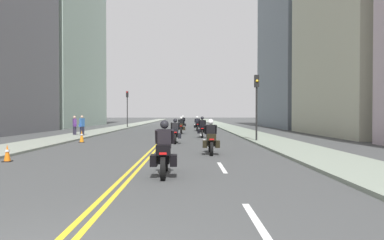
{
  "coord_description": "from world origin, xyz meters",
  "views": [
    {
      "loc": [
        1.76,
        -3.73,
        1.83
      ],
      "look_at": [
        2.14,
        28.09,
        1.29
      ],
      "focal_mm": 32.13,
      "sensor_mm": 36.0,
      "label": 1
    }
  ],
  "objects": [
    {
      "name": "centreline_yellow_inner",
      "position": [
        -0.12,
        48.0,
        0.0
      ],
      "size": [
        0.12,
        132.0,
        0.01
      ],
      "primitive_type": "cube",
      "color": "yellow",
      "rests_on": "ground"
    },
    {
      "name": "traffic_light_far",
      "position": [
        -6.25,
        41.7,
        3.36
      ],
      "size": [
        0.28,
        0.38,
        4.86
      ],
      "color": "black",
      "rests_on": "ground"
    },
    {
      "name": "sidewalk_right",
      "position": [
        7.35,
        48.0,
        0.06
      ],
      "size": [
        2.99,
        144.0,
        0.12
      ],
      "primitive_type": "cube",
      "color": "gray",
      "rests_on": "ground"
    },
    {
      "name": "traffic_cone_1",
      "position": [
        -5.11,
        18.5,
        0.4
      ],
      "size": [
        0.34,
        0.34,
        0.81
      ],
      "color": "black",
      "rests_on": "ground"
    },
    {
      "name": "motorcycle_5",
      "position": [
        2.78,
        33.66,
        0.66
      ],
      "size": [
        0.77,
        2.14,
        1.61
      ],
      "rotation": [
        0.0,
        0.0,
        0.02
      ],
      "color": "black",
      "rests_on": "ground"
    },
    {
      "name": "lane_dashes_white",
      "position": [
        2.93,
        29.0,
        0.0
      ],
      "size": [
        0.14,
        56.4,
        0.01
      ],
      "color": "silver",
      "rests_on": "ground"
    },
    {
      "name": "motorcycle_2",
      "position": [
        0.96,
        17.82,
        0.64
      ],
      "size": [
        0.77,
        2.09,
        1.56
      ],
      "rotation": [
        0.0,
        0.0,
        0.02
      ],
      "color": "black",
      "rests_on": "ground"
    },
    {
      "name": "motorcycle_4",
      "position": [
        1.14,
        28.13,
        0.65
      ],
      "size": [
        0.76,
        2.26,
        1.6
      ],
      "rotation": [
        0.0,
        0.0,
        -0.01
      ],
      "color": "black",
      "rests_on": "ground"
    },
    {
      "name": "pedestrian_0",
      "position": [
        -7.63,
        24.79,
        0.87
      ],
      "size": [
        0.41,
        0.48,
        1.69
      ],
      "rotation": [
        0.0,
        0.0,
        5.32
      ],
      "color": "#2A2637",
      "rests_on": "ground"
    },
    {
      "name": "motorcycle_3",
      "position": [
        2.89,
        23.15,
        0.66
      ],
      "size": [
        0.78,
        2.19,
        1.65
      ],
      "rotation": [
        0.0,
        0.0,
        -0.04
      ],
      "color": "black",
      "rests_on": "ground"
    },
    {
      "name": "motorcycle_6",
      "position": [
        1.14,
        39.06,
        0.68
      ],
      "size": [
        0.77,
        2.25,
        1.65
      ],
      "rotation": [
        0.0,
        0.0,
        0.01
      ],
      "color": "black",
      "rests_on": "ground"
    },
    {
      "name": "centreline_yellow_outer",
      "position": [
        0.12,
        48.0,
        0.0
      ],
      "size": [
        0.12,
        132.0,
        0.01
      ],
      "primitive_type": "cube",
      "color": "yellow",
      "rests_on": "ground"
    },
    {
      "name": "building_right_1",
      "position": [
        17.16,
        26.11,
        8.99
      ],
      "size": [
        8.24,
        14.76,
        17.98
      ],
      "color": "#B6B79F",
      "rests_on": "ground"
    },
    {
      "name": "traffic_cone_0",
      "position": [
        -5.19,
        9.51,
        0.33
      ],
      "size": [
        0.31,
        0.31,
        0.67
      ],
      "color": "black",
      "rests_on": "ground"
    },
    {
      "name": "sidewalk_left",
      "position": [
        -7.35,
        48.0,
        0.06
      ],
      "size": [
        2.99,
        144.0,
        0.12
      ],
      "primitive_type": "cube",
      "color": "gray",
      "rests_on": "ground"
    },
    {
      "name": "ground_plane",
      "position": [
        0.0,
        48.0,
        0.0
      ],
      "size": [
        264.0,
        264.0,
        0.0
      ],
      "primitive_type": "plane",
      "color": "#3F4142"
    },
    {
      "name": "building_left_2",
      "position": [
        -17.03,
        48.08,
        14.49
      ],
      "size": [
        7.97,
        21.7,
        28.98
      ],
      "color": "#A7C0AF",
      "rests_on": "ground"
    },
    {
      "name": "pedestrian_1",
      "position": [
        -6.75,
        23.89,
        0.89
      ],
      "size": [
        0.39,
        0.49,
        1.72
      ],
      "rotation": [
        0.0,
        0.0,
        4.16
      ],
      "color": "#232335",
      "rests_on": "ground"
    },
    {
      "name": "traffic_light_near",
      "position": [
        6.25,
        18.67,
        3.05
      ],
      "size": [
        0.28,
        0.38,
        4.39
      ],
      "color": "black",
      "rests_on": "ground"
    },
    {
      "name": "motorcycle_1",
      "position": [
        2.81,
        11.95,
        0.65
      ],
      "size": [
        0.77,
        2.23,
        1.61
      ],
      "rotation": [
        0.0,
        0.0,
        -0.02
      ],
      "color": "black",
      "rests_on": "ground"
    },
    {
      "name": "building_right_2",
      "position": [
        17.46,
        43.42,
        12.38
      ],
      "size": [
        8.84,
        17.06,
        24.76
      ],
      "color": "slate",
      "rests_on": "ground"
    },
    {
      "name": "motorcycle_0",
      "position": [
        1.06,
        6.39,
        0.66
      ],
      "size": [
        0.77,
        2.19,
        1.65
      ],
      "rotation": [
        0.0,
        0.0,
        0.02
      ],
      "color": "black",
      "rests_on": "ground"
    }
  ]
}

